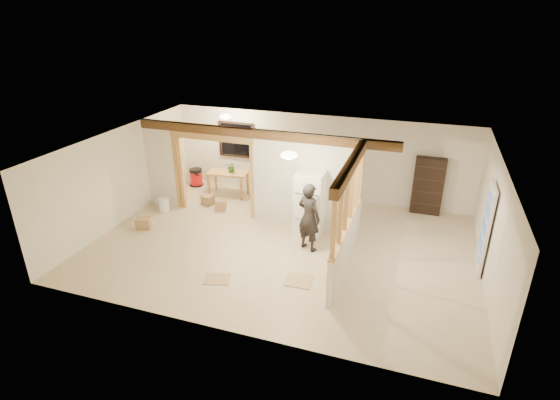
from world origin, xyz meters
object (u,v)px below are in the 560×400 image
at_px(work_table, 228,183).
at_px(bookshelf, 428,186).
at_px(refrigerator, 310,204).
at_px(woman, 309,217).
at_px(shop_vac, 196,177).

bearing_deg(work_table, bookshelf, -1.39).
height_order(refrigerator, woman, woman).
relative_size(woman, shop_vac, 2.92).
bearing_deg(woman, refrigerator, -52.75).
xyz_separation_m(woman, bookshelf, (2.57, 3.01, -0.03)).
distance_m(woman, work_table, 4.02).
relative_size(work_table, shop_vac, 2.06).
bearing_deg(work_table, refrigerator, -35.67).
height_order(woman, work_table, woman).
height_order(work_table, bookshelf, bookshelf).
bearing_deg(work_table, shop_vac, 156.86).
relative_size(work_table, bookshelf, 0.74).
xyz_separation_m(refrigerator, woman, (0.19, -0.77, 0.01)).
bearing_deg(refrigerator, bookshelf, 39.03).
height_order(woman, bookshelf, woman).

